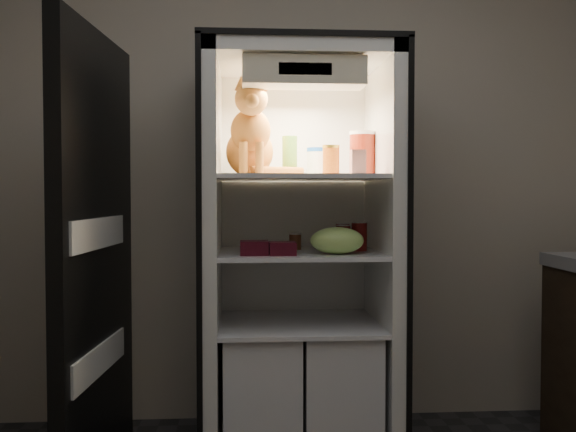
# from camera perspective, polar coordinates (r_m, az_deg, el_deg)

# --- Properties ---
(room_shell) EXTENTS (3.60, 3.60, 3.60)m
(room_shell) POSITION_cam_1_polar(r_m,az_deg,el_deg) (1.70, 5.02, 16.15)
(room_shell) COLOR white
(room_shell) RESTS_ON floor
(refrigerator) EXTENTS (0.90, 0.72, 1.88)m
(refrigerator) POSITION_cam_1_polar(r_m,az_deg,el_deg) (3.05, 0.88, -5.81)
(refrigerator) COLOR white
(refrigerator) RESTS_ON floor
(fridge_door) EXTENTS (0.13, 0.87, 1.85)m
(fridge_door) POSITION_cam_1_polar(r_m,az_deg,el_deg) (2.69, -16.76, -4.29)
(fridge_door) COLOR black
(fridge_door) RESTS_ON floor
(tabby_cat) EXTENTS (0.37, 0.42, 0.44)m
(tabby_cat) POSITION_cam_1_polar(r_m,az_deg,el_deg) (2.98, -3.35, 6.81)
(tabby_cat) COLOR #B46817
(tabby_cat) RESTS_ON refrigerator
(parmesan_shaker) EXTENTS (0.07, 0.07, 0.19)m
(parmesan_shaker) POSITION_cam_1_polar(r_m,az_deg,el_deg) (3.04, 0.15, 5.36)
(parmesan_shaker) COLOR green
(parmesan_shaker) RESTS_ON refrigerator
(mayo_tub) EXTENTS (0.10, 0.10, 0.14)m
(mayo_tub) POSITION_cam_1_polar(r_m,az_deg,el_deg) (3.15, 2.59, 4.81)
(mayo_tub) COLOR white
(mayo_tub) RESTS_ON refrigerator
(salsa_jar) EXTENTS (0.08, 0.08, 0.14)m
(salsa_jar) POSITION_cam_1_polar(r_m,az_deg,el_deg) (2.98, 3.84, 4.97)
(salsa_jar) COLOR maroon
(salsa_jar) RESTS_ON refrigerator
(pepper_jar) EXTENTS (0.13, 0.13, 0.21)m
(pepper_jar) POSITION_cam_1_polar(r_m,az_deg,el_deg) (3.09, 6.63, 5.53)
(pepper_jar) COLOR maroon
(pepper_jar) RESTS_ON refrigerator
(cream_carton) EXTENTS (0.06, 0.06, 0.11)m
(cream_carton) POSITION_cam_1_polar(r_m,az_deg,el_deg) (2.82, 6.23, 4.79)
(cream_carton) COLOR white
(cream_carton) RESTS_ON refrigerator
(soda_can_a) EXTENTS (0.07, 0.07, 0.12)m
(soda_can_a) POSITION_cam_1_polar(r_m,az_deg,el_deg) (3.11, 4.89, -1.77)
(soda_can_a) COLOR black
(soda_can_a) RESTS_ON refrigerator
(soda_can_b) EXTENTS (0.07, 0.07, 0.13)m
(soda_can_b) POSITION_cam_1_polar(r_m,az_deg,el_deg) (2.99, 6.35, -1.82)
(soda_can_b) COLOR black
(soda_can_b) RESTS_ON refrigerator
(soda_can_c) EXTENTS (0.07, 0.07, 0.12)m
(soda_can_c) POSITION_cam_1_polar(r_m,az_deg,el_deg) (2.98, 4.96, -1.96)
(soda_can_c) COLOR black
(soda_can_c) RESTS_ON refrigerator
(condiment_jar) EXTENTS (0.06, 0.06, 0.08)m
(condiment_jar) POSITION_cam_1_polar(r_m,az_deg,el_deg) (3.04, 0.64, -2.24)
(condiment_jar) COLOR #5B301A
(condiment_jar) RESTS_ON refrigerator
(grape_bag) EXTENTS (0.24, 0.17, 0.12)m
(grape_bag) POSITION_cam_1_polar(r_m,az_deg,el_deg) (2.83, 4.39, -2.19)
(grape_bag) COLOR #9BCA5E
(grape_bag) RESTS_ON refrigerator
(berry_box_left) EXTENTS (0.12, 0.12, 0.06)m
(berry_box_left) POSITION_cam_1_polar(r_m,az_deg,el_deg) (2.78, -3.01, -2.84)
(berry_box_left) COLOR #440B15
(berry_box_left) RESTS_ON refrigerator
(berry_box_right) EXTENTS (0.11, 0.11, 0.06)m
(berry_box_right) POSITION_cam_1_polar(r_m,az_deg,el_deg) (2.77, -0.50, -2.90)
(berry_box_right) COLOR #440B15
(berry_box_right) RESTS_ON refrigerator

